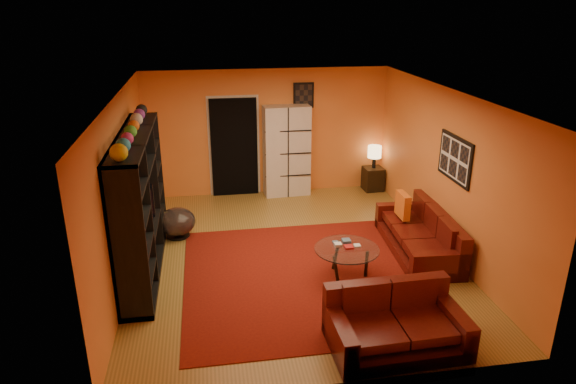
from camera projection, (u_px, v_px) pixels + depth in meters
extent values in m
plane|color=olive|center=(292.00, 255.00, 8.30)|extent=(6.00, 6.00, 0.00)
plane|color=white|center=(292.00, 94.00, 7.38)|extent=(6.00, 6.00, 0.00)
plane|color=orange|center=(267.00, 132.00, 10.61)|extent=(6.00, 0.00, 6.00)
plane|color=orange|center=(343.00, 278.00, 5.07)|extent=(6.00, 0.00, 6.00)
plane|color=orange|center=(123.00, 189.00, 7.46)|extent=(0.00, 6.00, 6.00)
plane|color=orange|center=(445.00, 171.00, 8.22)|extent=(0.00, 6.00, 6.00)
cube|color=#5D100A|center=(306.00, 276.00, 7.66)|extent=(3.60, 3.60, 0.01)
cube|color=black|center=(234.00, 148.00, 10.57)|extent=(0.95, 0.10, 2.04)
cube|color=black|center=(455.00, 159.00, 7.83)|extent=(0.03, 1.00, 0.70)
cube|color=black|center=(304.00, 95.00, 10.44)|extent=(0.42, 0.03, 0.52)
cube|color=black|center=(140.00, 204.00, 7.58)|extent=(0.45, 3.00, 2.10)
imported|color=black|center=(144.00, 211.00, 7.52)|extent=(0.88, 0.12, 0.51)
cube|color=#450C09|center=(417.00, 242.00, 8.38)|extent=(0.99, 2.15, 0.32)
cube|color=#450C09|center=(439.00, 227.00, 8.32)|extent=(0.32, 2.11, 0.85)
cube|color=#450C09|center=(440.00, 262.00, 7.43)|extent=(0.87, 0.24, 0.62)
cube|color=#450C09|center=(400.00, 211.00, 9.22)|extent=(0.87, 0.24, 0.62)
cube|color=#450C09|center=(429.00, 241.00, 7.73)|extent=(0.67, 0.60, 0.12)
cube|color=#450C09|center=(416.00, 225.00, 8.27)|extent=(0.67, 0.60, 0.12)
cube|color=#450C09|center=(405.00, 211.00, 8.81)|extent=(0.67, 0.60, 0.12)
cube|color=#450C09|center=(396.00, 335.00, 6.05)|extent=(1.60, 0.98, 0.32)
cube|color=#450C09|center=(386.00, 299.00, 6.31)|extent=(1.57, 0.22, 0.85)
cube|color=#450C09|center=(452.00, 318.00, 6.12)|extent=(0.21, 0.95, 0.62)
cube|color=#450C09|center=(340.00, 331.00, 5.88)|extent=(0.21, 0.95, 0.62)
cube|color=#450C09|center=(424.00, 312.00, 5.96)|extent=(0.60, 0.74, 0.12)
cube|color=#450C09|center=(374.00, 318.00, 5.86)|extent=(0.60, 0.74, 0.12)
cube|color=orange|center=(403.00, 205.00, 8.64)|extent=(0.12, 0.42, 0.42)
cylinder|color=silver|center=(347.00, 249.00, 7.46)|extent=(0.95, 0.95, 0.02)
cylinder|color=black|center=(366.00, 264.00, 7.52)|extent=(0.05, 0.05, 0.45)
cylinder|color=black|center=(336.00, 255.00, 7.80)|extent=(0.05, 0.05, 0.45)
cylinder|color=black|center=(336.00, 272.00, 7.32)|extent=(0.05, 0.05, 0.45)
cube|color=silver|center=(287.00, 151.00, 10.61)|extent=(0.96, 0.47, 1.88)
cylinder|color=black|center=(178.00, 235.00, 8.95)|extent=(0.44, 0.44, 0.03)
cylinder|color=black|center=(178.00, 231.00, 8.92)|extent=(0.06, 0.06, 0.15)
ellipsoid|color=#413A3B|center=(177.00, 221.00, 8.85)|extent=(0.63, 0.63, 0.47)
cube|color=black|center=(373.00, 179.00, 11.08)|extent=(0.42, 0.42, 0.50)
cylinder|color=black|center=(374.00, 163.00, 10.95)|extent=(0.08, 0.08, 0.23)
cylinder|color=#FFD98C|center=(375.00, 152.00, 10.86)|extent=(0.29, 0.29, 0.25)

